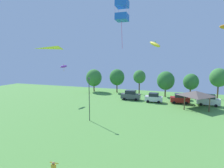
{
  "coord_description": "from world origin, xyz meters",
  "views": [
    {
      "loc": [
        3.75,
        2.51,
        9.78
      ],
      "look_at": [
        -1.26,
        16.88,
        7.74
      ],
      "focal_mm": 28.0,
      "sensor_mm": 36.0,
      "label": 1
    }
  ],
  "objects": [
    {
      "name": "treeline_tree_1",
      "position": [
        -12.37,
        53.42,
        4.73
      ],
      "size": [
        4.56,
        4.56,
        7.25
      ],
      "color": "brown",
      "rests_on": "ground"
    },
    {
      "name": "treeline_tree_2",
      "position": [
        -5.38,
        53.08,
        5.1
      ],
      "size": [
        3.56,
        3.56,
        7.09
      ],
      "color": "brown",
      "rests_on": "ground"
    },
    {
      "name": "kite_flying_4",
      "position": [
        -5.82,
        12.71,
        9.66
      ],
      "size": [
        3.1,
        3.42,
        0.1
      ],
      "color": "yellow"
    },
    {
      "name": "parked_car_third_from_left",
      "position": [
        5.56,
        44.91,
        1.12
      ],
      "size": [
        4.26,
        2.31,
        2.25
      ],
      "rotation": [
        0.0,
        0.0,
        0.07
      ],
      "color": "maroon",
      "rests_on": "ground"
    },
    {
      "name": "parked_car_rightmost_in_row",
      "position": [
        11.35,
        44.72,
        1.24
      ],
      "size": [
        4.75,
        2.34,
        2.53
      ],
      "rotation": [
        0.0,
        0.0,
        -0.09
      ],
      "color": "silver",
      "rests_on": "ground"
    },
    {
      "name": "treeline_tree_3",
      "position": [
        2.04,
        51.57,
        4.43
      ],
      "size": [
        4.61,
        4.61,
        6.98
      ],
      "color": "brown",
      "rests_on": "ground"
    },
    {
      "name": "light_post_1",
      "position": [
        -8.81,
        27.38,
        3.96
      ],
      "size": [
        0.36,
        0.2,
        7.1
      ],
      "color": "#2D2D33",
      "rests_on": "ground"
    },
    {
      "name": "treeline_tree_4",
      "position": [
        8.32,
        51.74,
        4.35
      ],
      "size": [
        3.82,
        3.82,
        6.47
      ],
      "color": "brown",
      "rests_on": "ground"
    },
    {
      "name": "parked_car_leftmost",
      "position": [
        -6.02,
        44.83,
        1.17
      ],
      "size": [
        4.87,
        2.23,
        2.37
      ],
      "rotation": [
        0.0,
        0.0,
        0.05
      ],
      "color": "#4C5156",
      "rests_on": "ground"
    },
    {
      "name": "kite_flying_5",
      "position": [
        -2.62,
        24.63,
        16.04
      ],
      "size": [
        1.51,
        1.56,
        5.95
      ],
      "color": "blue"
    },
    {
      "name": "park_pavilion",
      "position": [
        8.46,
        41.84,
        3.08
      ],
      "size": [
        5.77,
        6.05,
        3.6
      ],
      "color": "brown",
      "rests_on": "ground"
    },
    {
      "name": "treeline_tree_0",
      "position": [
        -19.81,
        52.66,
        4.4
      ],
      "size": [
        4.94,
        4.94,
        7.13
      ],
      "color": "brown",
      "rests_on": "ground"
    },
    {
      "name": "treeline_tree_5",
      "position": [
        14.89,
        53.16,
        5.51
      ],
      "size": [
        4.35,
        4.35,
        7.92
      ],
      "color": "brown",
      "rests_on": "ground"
    },
    {
      "name": "kite_flying_3",
      "position": [
        -20.86,
        38.16,
        8.41
      ],
      "size": [
        0.66,
        2.53,
        1.58
      ],
      "color": "purple"
    },
    {
      "name": "parked_car_second_from_left",
      "position": [
        -0.23,
        43.99,
        1.1
      ],
      "size": [
        4.02,
        2.06,
        2.22
      ],
      "rotation": [
        0.0,
        0.0,
        0.0
      ],
      "color": "silver",
      "rests_on": "ground"
    },
    {
      "name": "kite_flying_0",
      "position": [
        0.95,
        30.75,
        12.3
      ],
      "size": [
        2.19,
        2.12,
        1.39
      ],
      "color": "yellow"
    }
  ]
}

